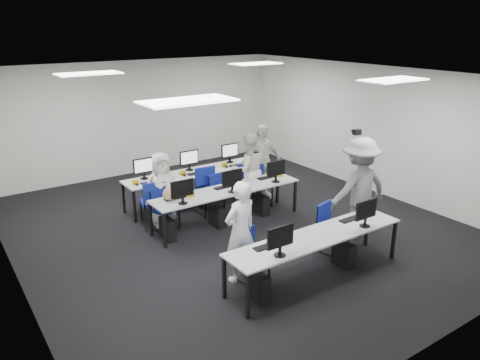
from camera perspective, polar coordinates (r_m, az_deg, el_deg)
room at (r=9.01m, az=-0.91°, el=3.08°), size 9.00×9.02×3.00m
ceiling_panels at (r=8.73m, az=-0.96°, el=12.51°), size 5.20×4.60×0.02m
desk_front at (r=7.54m, az=9.34°, el=-7.06°), size 3.20×0.70×0.73m
desk_mid at (r=9.42m, az=-1.56°, el=-1.45°), size 3.20×0.70×0.73m
desk_back at (r=10.56m, az=-5.70°, el=0.72°), size 3.20×0.70×0.73m
equipment_front at (r=7.56m, az=8.24°, el=-9.69°), size 2.51×0.41×1.19m
equipment_mid at (r=9.43m, az=-2.46°, el=-3.55°), size 2.91×0.41×1.19m
equipment_back at (r=10.77m, az=-4.80°, el=-0.71°), size 2.91×0.41×1.19m
chair_0 at (r=7.56m, az=1.40°, el=-10.25°), size 0.44×0.48×0.84m
chair_1 at (r=8.59m, az=11.08°, el=-6.78°), size 0.53×0.56×0.89m
chair_2 at (r=9.41m, az=-9.12°, el=-4.47°), size 0.54×0.56×0.82m
chair_3 at (r=10.07m, az=-3.71°, el=-2.37°), size 0.53×0.57×0.98m
chair_4 at (r=10.55m, az=2.38°, el=-1.54°), size 0.47×0.51×0.88m
chair_5 at (r=9.61m, az=-10.45°, el=-3.73°), size 0.58×0.61×0.98m
chair_6 at (r=10.40m, az=-3.58°, el=-1.98°), size 0.46×0.49×0.82m
chair_7 at (r=10.79m, az=0.53°, el=-0.97°), size 0.57×0.60×0.93m
handbag at (r=8.90m, az=-8.48°, el=-1.62°), size 0.36×0.26×0.27m
student_0 at (r=7.32m, az=0.03°, el=-6.31°), size 0.66×0.48×1.66m
student_1 at (r=10.33m, az=1.04°, el=1.22°), size 0.94×0.81×1.64m
student_2 at (r=9.45m, az=-9.48°, el=-1.15°), size 0.82×0.61×1.51m
student_3 at (r=10.77m, az=2.57°, el=2.24°), size 1.06×0.52×1.75m
photographer at (r=9.03m, az=14.29°, el=-0.98°), size 1.34×0.88×1.94m
dslr_camera at (r=8.88m, az=14.06°, el=5.69°), size 0.16×0.20×0.10m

